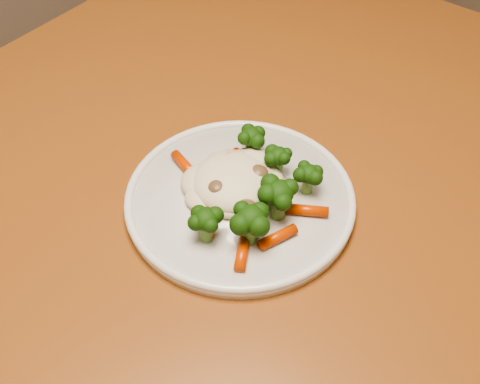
# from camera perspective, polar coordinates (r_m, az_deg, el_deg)

# --- Properties ---
(dining_table) EXTENTS (1.44, 1.22, 0.75)m
(dining_table) POSITION_cam_1_polar(r_m,az_deg,el_deg) (0.76, -6.29, -6.07)
(dining_table) COLOR brown
(dining_table) RESTS_ON ground
(plate) EXTENTS (0.26, 0.26, 0.01)m
(plate) POSITION_cam_1_polar(r_m,az_deg,el_deg) (0.67, 0.00, -0.80)
(plate) COLOR white
(plate) RESTS_ON dining_table
(meal) EXTENTS (0.17, 0.19, 0.05)m
(meal) POSITION_cam_1_polar(r_m,az_deg,el_deg) (0.65, 0.61, 0.61)
(meal) COLOR beige
(meal) RESTS_ON plate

